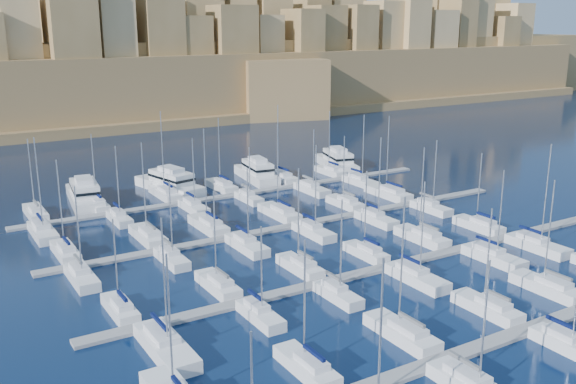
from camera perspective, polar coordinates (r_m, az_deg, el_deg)
ground at (r=97.40m, az=4.43°, el=-4.51°), size 600.00×600.00×0.00m
pontoon_near at (r=74.62m, az=20.08°, el=-11.57°), size 84.00×2.00×0.40m
pontoon_mid_near at (r=88.49m, az=8.97°, el=-6.56°), size 84.00×2.00×0.40m
pontoon_mid_far at (r=105.18m, az=1.26°, el=-2.86°), size 84.00×2.00×0.40m
pontoon_far at (r=123.54m, az=-4.22°, el=-0.18°), size 84.00×2.00×0.40m
sailboat_1 at (r=62.92m, az=1.71°, el=-15.25°), size 2.54×8.45×13.54m
sailboat_2 at (r=69.88m, az=10.12°, el=-12.20°), size 2.87×9.56×15.70m
sailboat_3 at (r=77.79m, az=17.32°, el=-9.78°), size 2.65×8.83×12.68m
sailboat_4 at (r=85.83m, az=22.06°, el=-7.82°), size 2.81×9.38×14.46m
sailboat_9 at (r=72.49m, az=23.55°, el=-12.29°), size 2.37×7.90×11.95m
sailboat_12 at (r=76.59m, az=-14.67°, el=-9.99°), size 2.36×7.87×11.55m
sailboat_13 at (r=80.82m, az=-6.22°, el=-8.19°), size 2.61×8.69×12.98m
sailboat_14 at (r=86.07m, az=1.11°, el=-6.61°), size 2.57×8.56×14.37m
sailboat_15 at (r=91.76m, az=6.98°, el=-5.34°), size 2.39×7.96×12.73m
sailboat_16 at (r=99.44m, az=11.85°, el=-3.92°), size 2.93×9.76×14.71m
sailboat_17 at (r=107.25m, az=16.62°, el=-2.85°), size 2.68×8.92×12.72m
sailboat_18 at (r=67.34m, az=-10.82°, el=-13.33°), size 3.26×10.87×14.78m
sailboat_19 at (r=72.82m, az=-2.51°, el=-10.84°), size 2.33×7.77×11.49m
sailboat_20 at (r=78.04m, az=4.43°, el=-9.02°), size 2.29×7.63×12.89m
sailboat_21 at (r=84.20m, az=11.34°, el=-7.42°), size 2.88×9.61×13.74m
sailboat_22 at (r=93.84m, az=17.77°, el=-5.49°), size 2.88×9.58×13.48m
sailboat_23 at (r=100.54m, az=21.26°, el=-4.43°), size 2.93×9.78×16.16m
sailboat_24 at (r=96.66m, az=-19.16°, el=-5.02°), size 2.61×8.69×14.26m
sailboat_25 at (r=100.16m, az=-12.33°, el=-3.81°), size 2.97×9.91×15.34m
sailboat_26 at (r=103.66m, az=-7.08°, el=-2.92°), size 3.02×10.07×16.55m
sailboat_27 at (r=109.45m, az=-0.75°, el=-1.83°), size 3.03×10.10×16.19m
sailboat_28 at (r=115.87m, az=5.07°, el=-0.95°), size 2.59×8.64×13.11m
sailboat_29 at (r=123.28m, az=8.92°, el=-0.08°), size 3.24×10.81×15.72m
sailboat_30 at (r=86.88m, az=-17.89°, el=-7.17°), size 2.66×8.87×13.14m
sailboat_31 at (r=90.42m, az=-10.31°, el=-5.79°), size 2.44×8.14×11.99m
sailboat_32 at (r=94.24m, az=-3.70°, el=-4.70°), size 2.79×9.31×12.60m
sailboat_33 at (r=100.05m, az=2.26°, el=-3.49°), size 2.68×8.92×14.74m
sailboat_34 at (r=107.17m, az=7.82°, el=-2.35°), size 2.63×8.77×14.74m
sailboat_35 at (r=115.24m, az=12.57°, el=-1.35°), size 2.52×8.41×13.09m
sailboat_36 at (r=117.64m, az=-21.52°, el=-1.72°), size 2.79×9.30×13.72m
sailboat_37 at (r=119.23m, az=-16.60°, el=-1.07°), size 2.54×8.46×13.67m
sailboat_38 at (r=123.85m, az=-10.83°, el=-0.10°), size 3.13×10.44×16.63m
sailboat_39 at (r=127.77m, az=-5.94°, el=0.54°), size 2.89×9.64×14.54m
sailboat_40 at (r=134.38m, az=-0.75°, el=1.35°), size 3.19×10.64×16.13m
sailboat_41 at (r=140.01m, az=3.77°, el=1.86°), size 2.59×8.62×14.05m
sailboat_42 at (r=106.63m, az=-20.96°, el=-3.31°), size 3.03×10.08×16.00m
sailboat_43 at (r=110.21m, az=-14.77°, el=-2.24°), size 2.37×7.90×13.27m
sailboat_44 at (r=114.01m, az=-8.39°, el=-1.32°), size 2.60×8.65×13.37m
sailboat_45 at (r=118.99m, az=-3.51°, el=-0.51°), size 2.31×7.69×10.64m
sailboat_46 at (r=124.91m, az=2.11°, el=0.27°), size 2.79×9.30×12.83m
sailboat_47 at (r=131.61m, az=6.45°, el=0.95°), size 2.80×9.34×14.72m
motor_yacht_a at (r=123.02m, az=-17.62°, el=-0.19°), size 7.25×17.50×5.25m
motor_yacht_b at (r=127.79m, az=-10.43°, el=0.83°), size 8.86×17.99×5.25m
motor_yacht_c at (r=134.64m, az=-2.77°, el=1.78°), size 6.63×15.98×5.25m
motor_yacht_d at (r=145.71m, az=4.39°, el=2.77°), size 8.89×16.87×5.25m
fortified_city at (r=236.54m, az=-18.28°, el=9.94°), size 460.00×108.95×59.52m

